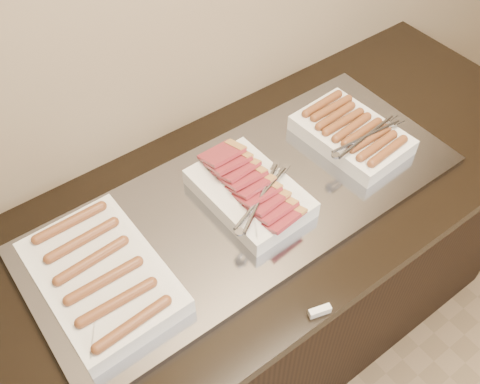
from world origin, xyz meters
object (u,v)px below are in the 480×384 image
warming_tray (248,202)px  dish_left (102,276)px  dish_right (353,134)px  counter (246,289)px  dish_center (250,191)px

warming_tray → dish_left: 0.43m
dish_left → dish_right: 0.81m
counter → warming_tray: warming_tray is taller
warming_tray → counter: bearing=180.0°
warming_tray → dish_right: dish_right is taller
dish_left → dish_center: (0.43, -0.00, 0.01)m
counter → warming_tray: 0.46m
counter → dish_right: dish_right is taller
dish_left → dish_right: bearing=-1.3°
dish_left → dish_center: bearing=-1.6°
warming_tray → dish_center: (0.00, -0.00, 0.05)m
counter → dish_left: bearing=-180.0°
warming_tray → dish_right: bearing=-0.7°
dish_left → dish_right: size_ratio=1.20×
warming_tray → dish_left: bearing=-180.0°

